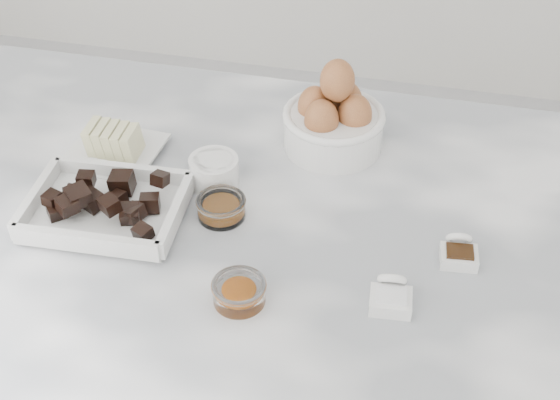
# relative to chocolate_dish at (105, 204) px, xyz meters

# --- Properties ---
(marble_slab) EXTENTS (1.20, 0.80, 0.04)m
(marble_slab) POSITION_rel_chocolate_dish_xyz_m (0.22, 0.01, -0.04)
(marble_slab) COLOR white
(marble_slab) RESTS_ON cabinet
(chocolate_dish) EXTENTS (0.22, 0.17, 0.06)m
(chocolate_dish) POSITION_rel_chocolate_dish_xyz_m (0.00, 0.00, 0.00)
(chocolate_dish) COLOR white
(chocolate_dish) RESTS_ON marble_slab
(butter_plate) EXTENTS (0.14, 0.14, 0.06)m
(butter_plate) POSITION_rel_chocolate_dish_xyz_m (-0.05, 0.13, -0.00)
(butter_plate) COLOR white
(butter_plate) RESTS_ON marble_slab
(sugar_ramekin) EXTENTS (0.07, 0.07, 0.04)m
(sugar_ramekin) POSITION_rel_chocolate_dish_xyz_m (0.12, 0.11, 0.00)
(sugar_ramekin) COLOR white
(sugar_ramekin) RESTS_ON marble_slab
(egg_bowl) EXTENTS (0.16, 0.16, 0.15)m
(egg_bowl) POSITION_rel_chocolate_dish_xyz_m (0.28, 0.24, 0.03)
(egg_bowl) COLOR white
(egg_bowl) RESTS_ON marble_slab
(honey_bowl) EXTENTS (0.07, 0.07, 0.03)m
(honey_bowl) POSITION_rel_chocolate_dish_xyz_m (0.15, 0.04, -0.01)
(honey_bowl) COLOR white
(honey_bowl) RESTS_ON marble_slab
(zest_bowl) EXTENTS (0.07, 0.07, 0.03)m
(zest_bowl) POSITION_rel_chocolate_dish_xyz_m (0.22, -0.11, -0.01)
(zest_bowl) COLOR white
(zest_bowl) RESTS_ON marble_slab
(vanilla_spoon) EXTENTS (0.05, 0.06, 0.04)m
(vanilla_spoon) POSITION_rel_chocolate_dish_xyz_m (0.48, 0.02, -0.01)
(vanilla_spoon) COLOR white
(vanilla_spoon) RESTS_ON marble_slab
(salt_spoon) EXTENTS (0.05, 0.07, 0.04)m
(salt_spoon) POSITION_rel_chocolate_dish_xyz_m (0.40, -0.07, -0.01)
(salt_spoon) COLOR white
(salt_spoon) RESTS_ON marble_slab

